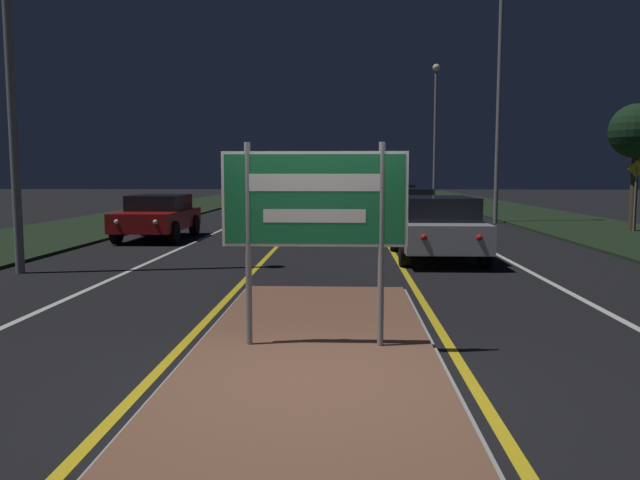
# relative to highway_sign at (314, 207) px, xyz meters

# --- Properties ---
(ground_plane) EXTENTS (160.00, 160.00, 0.00)m
(ground_plane) POSITION_rel_highway_sign_xyz_m (0.00, -1.17, -1.67)
(ground_plane) COLOR black
(median_island) EXTENTS (2.79, 7.51, 0.10)m
(median_island) POSITION_rel_highway_sign_xyz_m (0.00, 0.00, -1.63)
(median_island) COLOR #999993
(median_island) RESTS_ON ground_plane
(verge_left) EXTENTS (5.00, 100.00, 0.08)m
(verge_left) POSITION_rel_highway_sign_xyz_m (-9.50, 18.83, -1.63)
(verge_left) COLOR black
(verge_left) RESTS_ON ground_plane
(verge_right) EXTENTS (5.00, 100.00, 0.08)m
(verge_right) POSITION_rel_highway_sign_xyz_m (9.50, 18.83, -1.63)
(verge_right) COLOR black
(verge_right) RESTS_ON ground_plane
(centre_line_yellow_left) EXTENTS (0.12, 70.00, 0.01)m
(centre_line_yellow_left) POSITION_rel_highway_sign_xyz_m (-1.58, 23.83, -1.66)
(centre_line_yellow_left) COLOR gold
(centre_line_yellow_left) RESTS_ON ground_plane
(centre_line_yellow_right) EXTENTS (0.12, 70.00, 0.01)m
(centre_line_yellow_right) POSITION_rel_highway_sign_xyz_m (1.58, 23.83, -1.66)
(centre_line_yellow_right) COLOR gold
(centre_line_yellow_right) RESTS_ON ground_plane
(lane_line_white_left) EXTENTS (0.12, 70.00, 0.01)m
(lane_line_white_left) POSITION_rel_highway_sign_xyz_m (-4.20, 23.83, -1.66)
(lane_line_white_left) COLOR silver
(lane_line_white_left) RESTS_ON ground_plane
(lane_line_white_right) EXTENTS (0.12, 70.00, 0.01)m
(lane_line_white_right) POSITION_rel_highway_sign_xyz_m (4.20, 23.83, -1.66)
(lane_line_white_right) COLOR silver
(lane_line_white_right) RESTS_ON ground_plane
(edge_line_white_left) EXTENTS (0.10, 70.00, 0.01)m
(edge_line_white_left) POSITION_rel_highway_sign_xyz_m (-7.20, 23.83, -1.66)
(edge_line_white_left) COLOR silver
(edge_line_white_left) RESTS_ON ground_plane
(edge_line_white_right) EXTENTS (0.10, 70.00, 0.01)m
(edge_line_white_right) POSITION_rel_highway_sign_xyz_m (7.20, 23.83, -1.66)
(edge_line_white_right) COLOR silver
(edge_line_white_right) RESTS_ON ground_plane
(highway_sign) EXTENTS (2.07, 0.07, 2.28)m
(highway_sign) POSITION_rel_highway_sign_xyz_m (0.00, 0.00, 0.00)
(highway_sign) COLOR gray
(highway_sign) RESTS_ON median_island
(streetlight_right_near) EXTENTS (0.49, 0.49, 9.91)m
(streetlight_right_near) POSITION_rel_highway_sign_xyz_m (6.59, 19.30, 4.45)
(streetlight_right_near) COLOR gray
(streetlight_right_near) RESTS_ON ground_plane
(streetlight_right_far) EXTENTS (0.48, 0.48, 9.06)m
(streetlight_right_far) POSITION_rel_highway_sign_xyz_m (6.10, 34.10, 3.91)
(streetlight_right_far) COLOR gray
(streetlight_right_far) RESTS_ON ground_plane
(car_receding_0) EXTENTS (1.97, 4.58, 1.50)m
(car_receding_0) POSITION_rel_highway_sign_xyz_m (2.52, 8.11, -0.88)
(car_receding_0) COLOR #B7B7BC
(car_receding_0) RESTS_ON ground_plane
(car_receding_1) EXTENTS (1.91, 4.10, 1.51)m
(car_receding_1) POSITION_rel_highway_sign_xyz_m (2.67, 16.48, -0.89)
(car_receding_1) COLOR #4C514C
(car_receding_1) RESTS_ON ground_plane
(car_receding_2) EXTENTS (2.00, 4.67, 1.55)m
(car_receding_2) POSITION_rel_highway_sign_xyz_m (2.75, 23.61, -0.85)
(car_receding_2) COLOR navy
(car_receding_2) RESTS_ON ground_plane
(car_approaching_0) EXTENTS (1.93, 4.12, 1.38)m
(car_approaching_0) POSITION_rel_highway_sign_xyz_m (-5.55, 12.43, -0.93)
(car_approaching_0) COLOR maroon
(car_approaching_0) RESTS_ON ground_plane
(car_approaching_1) EXTENTS (1.88, 4.25, 1.40)m
(car_approaching_1) POSITION_rel_highway_sign_xyz_m (-2.58, 25.79, -0.93)
(car_approaching_1) COLOR maroon
(car_approaching_1) RESTS_ON ground_plane
(car_approaching_2) EXTENTS (1.90, 4.14, 1.41)m
(car_approaching_2) POSITION_rel_highway_sign_xyz_m (-5.73, 39.32, -0.91)
(car_approaching_2) COLOR maroon
(car_approaching_2) RESTS_ON ground_plane
(warning_sign) EXTENTS (0.60, 0.06, 2.44)m
(warning_sign) POSITION_rel_highway_sign_xyz_m (10.26, 14.90, -0.12)
(warning_sign) COLOR gray
(warning_sign) RESTS_ON verge_right
(roadside_palm_right) EXTENTS (1.85, 1.85, 4.36)m
(roadside_palm_right) POSITION_rel_highway_sign_xyz_m (10.32, 15.15, 1.80)
(roadside_palm_right) COLOR #4C3823
(roadside_palm_right) RESTS_ON verge_right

